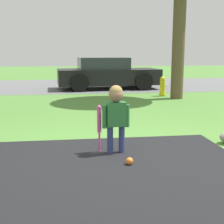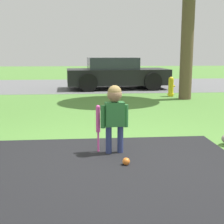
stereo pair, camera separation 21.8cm
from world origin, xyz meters
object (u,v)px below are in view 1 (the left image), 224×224
baseball_bat (99,122)px  fire_hydrant (163,87)px  sports_ball (129,161)px  parked_car (107,74)px  child (116,110)px

baseball_bat → fire_hydrant: bearing=65.0°
fire_hydrant → sports_ball: bearing=-110.3°
sports_ball → fire_hydrant: (2.27, 6.13, 0.26)m
fire_hydrant → parked_car: parked_car is taller
child → parked_car: 8.03m
child → sports_ball: (0.10, -0.49, -0.57)m
child → fire_hydrant: bearing=60.3°
parked_car → sports_ball: bearing=-98.6°
child → baseball_bat: (-0.22, 0.07, -0.18)m
baseball_bat → parked_car: parked_car is taller
baseball_bat → sports_ball: (0.32, -0.57, -0.39)m
baseball_bat → parked_car: 7.99m
baseball_bat → child: bearing=-18.0°
baseball_bat → fire_hydrant: baseball_bat is taller
parked_car → fire_hydrant: bearing=-60.5°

